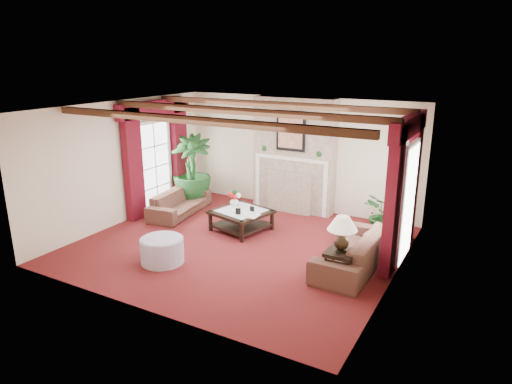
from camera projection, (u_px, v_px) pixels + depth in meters
The scene contains 23 objects.
floor at pixel (239, 245), 9.06m from camera, with size 6.00×6.00×0.00m, color #4D0D15.
ceiling at pixel (238, 108), 8.29m from camera, with size 6.00×6.00×0.00m, color white.
back_wall at pixel (298, 154), 10.98m from camera, with size 6.00×0.02×2.70m, color beige.
left_wall at pixel (123, 162), 10.07m from camera, with size 0.02×5.50×2.70m, color beige.
right_wall at pixel (399, 203), 7.28m from camera, with size 0.02×5.50×2.70m, color beige.
ceiling_beams at pixel (238, 111), 8.31m from camera, with size 6.00×3.00×0.12m, color #351F11, non-canonical shape.
fireplace at pixel (296, 97), 10.43m from camera, with size 2.00×0.52×2.70m, color tan, non-canonical shape.
french_door_left at pixel (152, 122), 10.67m from camera, with size 0.10×1.10×2.16m, color white, non-canonical shape.
french_door_right at pixel (414, 145), 7.91m from camera, with size 0.10×1.10×2.16m, color white, non-canonical shape.
curtains_left at pixel (154, 104), 10.50m from camera, with size 0.20×2.40×2.55m, color #470913, non-canonical shape.
curtains_right at pixel (410, 120), 7.84m from camera, with size 0.20×2.40×2.55m, color #470913, non-canonical shape.
sofa_left at pixel (180, 199), 10.78m from camera, with size 0.79×1.93×0.73m, color #340E1B.
sofa_right at pixel (354, 244), 8.02m from camera, with size 0.69×2.19×0.85m, color #340E1B.
potted_palm at pixel (192, 185), 11.50m from camera, with size 1.70×2.00×0.98m, color black.
small_plant at pixel (384, 220), 9.39m from camera, with size 1.23×1.22×0.71m, color black.
coffee_table at pixel (241, 220), 9.78m from camera, with size 1.07×1.07×0.44m, color black, non-canonical shape.
side_table at pixel (340, 267), 7.48m from camera, with size 0.47×0.47×0.56m, color black, non-canonical shape.
ottoman at pixel (162, 250), 8.25m from camera, with size 0.78×0.78×0.46m, color #9C93A7.
table_lamp at pixel (342, 234), 7.32m from camera, with size 0.49×0.49×0.62m, color black, non-canonical shape.
flower_vase at pixel (234, 201), 10.02m from camera, with size 0.22×0.23×0.20m, color silver.
book at pixel (248, 209), 9.36m from camera, with size 0.23×0.03×0.32m, color black.
photo_frame_a at pixel (238, 211), 9.44m from camera, with size 0.11×0.02×0.15m, color black, non-canonical shape.
photo_frame_b at pixel (252, 209), 9.63m from camera, with size 0.10×0.02×0.12m, color black, non-canonical shape.
Camera 1 is at (4.36, -7.17, 3.60)m, focal length 32.00 mm.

